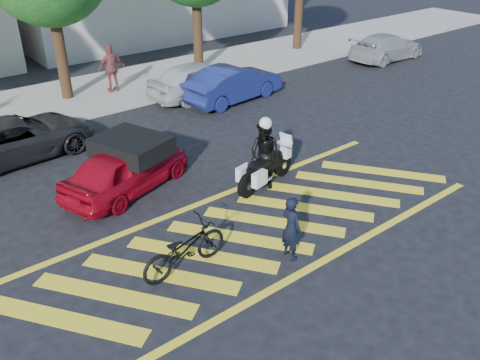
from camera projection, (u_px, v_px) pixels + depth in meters
ground at (258, 229)px, 12.57m from camera, size 90.00×90.00×0.00m
sidewalk at (68, 99)px, 20.77m from camera, size 60.00×5.00×0.15m
crosswalk at (257, 229)px, 12.54m from camera, size 12.33×4.00×0.01m
officer_bike at (291, 228)px, 11.21m from camera, size 0.40×0.59×1.55m
bicycle at (184, 248)px, 10.91m from camera, size 2.16×0.85×1.12m
police_motorcycle at (265, 168)px, 14.21m from camera, size 2.33×0.96×1.04m
officer_moto at (265, 156)px, 14.02m from camera, size 0.91×1.07×1.93m
red_convertible at (127, 168)px, 13.98m from camera, size 4.27×2.79×1.35m
parked_mid_left at (17, 138)px, 15.82m from camera, size 4.93×2.57×1.33m
parked_mid_right at (199, 79)px, 20.92m from camera, size 4.49×2.05×1.50m
parked_right at (233, 83)px, 20.49m from camera, size 4.49×1.98×1.44m
parked_far_right at (387, 47)px, 26.01m from camera, size 4.56×1.89×1.32m
pedestrian_right at (112, 68)px, 20.94m from camera, size 1.16×0.51×1.96m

